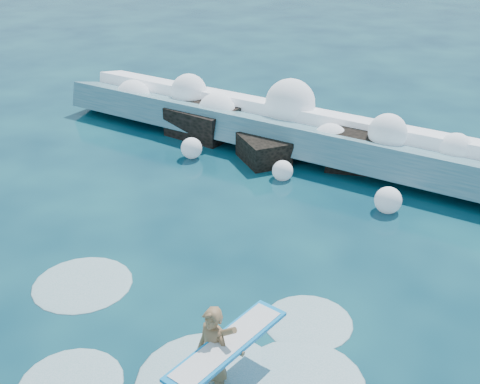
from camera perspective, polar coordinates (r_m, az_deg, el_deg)
The scene contains 6 objects.
ground at distance 14.79m, azimuth -9.14°, elevation -5.70°, with size 200.00×200.00×0.00m, color #07253A.
breaking_wave at distance 20.31m, azimuth 6.11°, elevation 5.50°, with size 18.60×2.87×1.60m.
rock_cluster at distance 20.18m, azimuth 2.47°, elevation 5.04°, with size 7.97×3.21×1.29m.
surfer_with_board at distance 10.72m, azimuth -2.29°, elevation -15.00°, with size 1.11×3.04×1.91m.
wave_spray at distance 20.43m, azimuth 3.65°, elevation 7.07°, with size 15.54×4.58×2.21m.
surf_foam at distance 11.56m, azimuth -3.01°, elevation -16.04°, with size 9.36×5.65×0.13m.
Camera 1 is at (8.58, -9.16, 7.83)m, focal length 45.00 mm.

